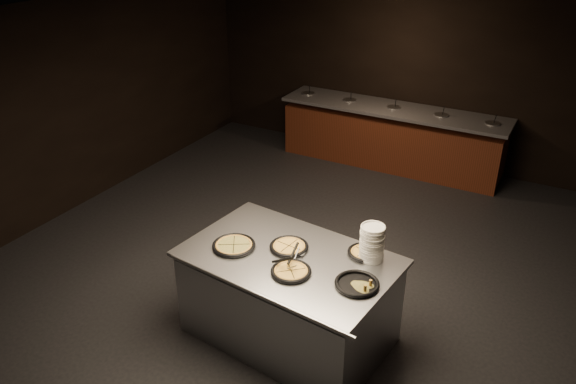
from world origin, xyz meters
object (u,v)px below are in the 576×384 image
at_px(plate_stack, 372,243).
at_px(pan_veggie_whole, 234,245).
at_px(pan_cheese_whole, 289,246).
at_px(serving_counter, 289,298).

distance_m(plate_stack, pan_veggie_whole, 1.34).
distance_m(pan_veggie_whole, pan_cheese_whole, 0.54).
bearing_deg(plate_stack, pan_veggie_whole, -160.13).
bearing_deg(pan_veggie_whole, pan_cheese_whole, 26.57).
bearing_deg(pan_cheese_whole, serving_counter, -61.88).
bearing_deg(pan_veggie_whole, serving_counter, 12.43).
relative_size(plate_stack, pan_veggie_whole, 0.83).
bearing_deg(plate_stack, serving_counter, -154.75).
bearing_deg(serving_counter, pan_cheese_whole, 124.54).
distance_m(plate_stack, pan_cheese_whole, 0.81).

